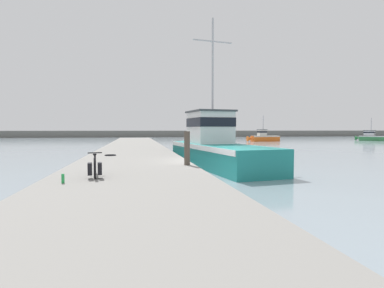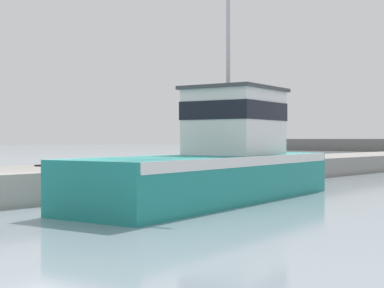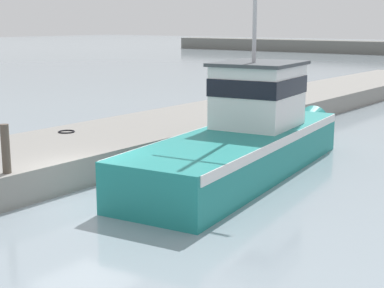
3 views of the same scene
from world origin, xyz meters
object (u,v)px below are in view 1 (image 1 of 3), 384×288
Objects in this scene: water_bottle_on_curb at (63,179)px; boat_green_anchored at (263,137)px; bicycle_touring at (95,166)px; fishing_boat_main at (214,147)px; boat_red_outer at (371,137)px; mooring_post at (187,148)px.

boat_green_anchored is at bearing 60.50° from water_bottle_on_curb.
fishing_boat_main is at bearing 50.39° from bicycle_touring.
mooring_post is (-47.81, -44.26, 0.78)m from boat_red_outer.
boat_green_anchored reaches higher than water_bottle_on_curb.
boat_green_anchored is at bearing 139.46° from boat_red_outer.
fishing_boat_main reaches higher than mooring_post.
boat_green_anchored is 54.56m from bicycle_touring.
mooring_post is at bearing -175.88° from boat_red_outer.
water_bottle_on_curb is at bearing -133.54° from bicycle_touring.
boat_green_anchored is at bearing 53.79° from fishing_boat_main.
fishing_boat_main is at bearing 146.29° from boat_green_anchored.
boat_green_anchored reaches higher than bicycle_touring.
boat_red_outer is 70.43m from water_bottle_on_curb.
mooring_post reaches higher than water_bottle_on_curb.
fishing_boat_main is at bearing 67.31° from mooring_post.
mooring_post is at bearing -120.48° from fishing_boat_main.
water_bottle_on_curb is at bearing 145.21° from boat_green_anchored.
boat_green_anchored reaches higher than mooring_post.
bicycle_touring is 1.20× the size of mooring_post.
boat_red_outer reaches higher than bicycle_touring.
mooring_post is at bearing 30.34° from bicycle_touring.
mooring_post is (3.29, 2.50, 0.36)m from bicycle_touring.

